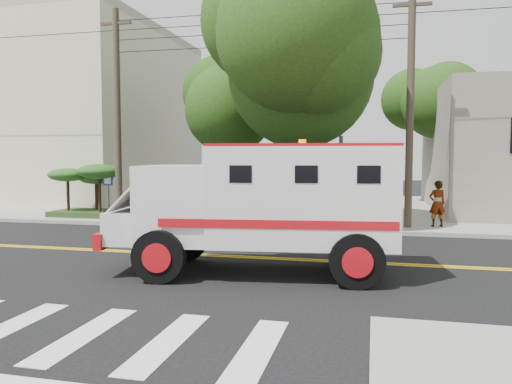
# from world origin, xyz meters

# --- Properties ---
(ground) EXTENTS (100.00, 100.00, 0.00)m
(ground) POSITION_xyz_m (0.00, 0.00, 0.00)
(ground) COLOR black
(ground) RESTS_ON ground
(sidewalk_nw) EXTENTS (17.00, 17.00, 0.15)m
(sidewalk_nw) POSITION_xyz_m (-13.50, 13.50, 0.07)
(sidewalk_nw) COLOR gray
(sidewalk_nw) RESTS_ON ground
(building_left) EXTENTS (16.00, 14.00, 10.00)m
(building_left) POSITION_xyz_m (-15.50, 15.00, 5.15)
(building_left) COLOR beige
(building_left) RESTS_ON sidewalk_nw
(utility_pole_left) EXTENTS (0.28, 0.28, 9.00)m
(utility_pole_left) POSITION_xyz_m (-5.60, 6.00, 4.50)
(utility_pole_left) COLOR #382D23
(utility_pole_left) RESTS_ON ground
(utility_pole_right) EXTENTS (0.28, 0.28, 9.00)m
(utility_pole_right) POSITION_xyz_m (6.30, 6.20, 4.50)
(utility_pole_right) COLOR #382D23
(utility_pole_right) RESTS_ON ground
(tree_main) EXTENTS (6.08, 5.70, 9.85)m
(tree_main) POSITION_xyz_m (1.94, 6.21, 7.20)
(tree_main) COLOR black
(tree_main) RESTS_ON ground
(tree_left) EXTENTS (4.48, 4.20, 7.70)m
(tree_left) POSITION_xyz_m (-2.68, 11.79, 5.73)
(tree_left) COLOR black
(tree_left) RESTS_ON ground
(tree_right) EXTENTS (4.80, 4.50, 8.20)m
(tree_right) POSITION_xyz_m (8.84, 15.77, 6.09)
(tree_right) COLOR black
(tree_right) RESTS_ON ground
(traffic_signal) EXTENTS (0.15, 0.18, 3.60)m
(traffic_signal) POSITION_xyz_m (3.80, 5.60, 2.23)
(traffic_signal) COLOR #3F3F42
(traffic_signal) RESTS_ON ground
(accessibility_sign) EXTENTS (0.45, 0.10, 2.02)m
(accessibility_sign) POSITION_xyz_m (-6.20, 6.17, 1.37)
(accessibility_sign) COLOR #3F3F42
(accessibility_sign) RESTS_ON ground
(palm_planter) EXTENTS (3.52, 2.63, 2.36)m
(palm_planter) POSITION_xyz_m (-7.44, 6.62, 1.65)
(palm_planter) COLOR #1E3314
(palm_planter) RESTS_ON sidewalk_nw
(armored_truck) EXTENTS (7.06, 3.43, 3.10)m
(armored_truck) POSITION_xyz_m (2.48, -1.73, 1.76)
(armored_truck) COLOR silver
(armored_truck) RESTS_ON ground
(pedestrian_a) EXTENTS (0.74, 0.60, 1.77)m
(pedestrian_a) POSITION_xyz_m (7.39, 6.65, 1.03)
(pedestrian_a) COLOR gray
(pedestrian_a) RESTS_ON sidewalk_ne
(pedestrian_b) EXTENTS (1.06, 0.90, 1.90)m
(pedestrian_b) POSITION_xyz_m (5.50, 9.39, 1.10)
(pedestrian_b) COLOR gray
(pedestrian_b) RESTS_ON sidewalk_ne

